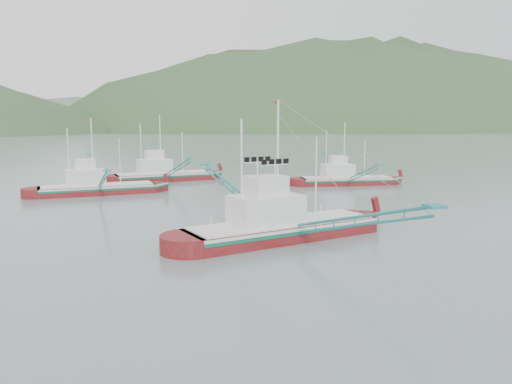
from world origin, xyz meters
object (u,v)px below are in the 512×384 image
object	(u,v)px
bg_boat_left	(96,183)
bg_boat_right	(345,174)
main_boat	(281,212)
bg_boat_far	(163,170)

from	to	relation	value
bg_boat_left	bg_boat_right	distance (m)	35.09
main_boat	bg_boat_left	bearing A→B (deg)	102.31
bg_boat_left	bg_boat_far	xyz separation A→B (m)	(9.89, 11.79, 0.28)
main_boat	bg_boat_right	world-z (taller)	main_boat
main_boat	bg_boat_far	distance (m)	41.93
main_boat	bg_boat_far	bearing A→B (deg)	82.71
main_boat	bg_boat_left	distance (m)	33.26
bg_boat_right	bg_boat_left	bearing A→B (deg)	-172.73
bg_boat_far	bg_boat_right	xyz separation A→B (m)	(25.19, -12.68, -0.16)
bg_boat_far	bg_boat_right	bearing A→B (deg)	-34.95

